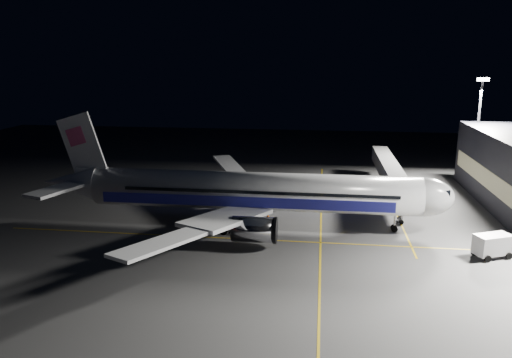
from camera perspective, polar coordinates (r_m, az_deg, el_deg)
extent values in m
plane|color=#4C4C4F|center=(75.09, -0.26, -5.28)|extent=(200.00, 200.00, 0.00)
cube|color=gold|center=(74.46, 7.42, -5.57)|extent=(0.25, 80.00, 0.01)
cube|color=gold|center=(69.51, -0.94, -6.89)|extent=(70.00, 0.25, 0.01)
cube|color=gold|center=(84.86, 15.61, -3.53)|extent=(0.25, 40.00, 0.01)
cylinder|color=silver|center=(73.52, -0.26, -1.38)|extent=(48.00, 5.60, 5.60)
ellipsoid|color=silver|center=(74.27, 18.42, -1.95)|extent=(8.96, 5.60, 5.60)
cube|color=black|center=(74.49, 20.21, -1.26)|extent=(2.20, 3.40, 0.90)
cone|color=silver|center=(82.22, -20.35, -0.40)|extent=(9.00, 5.49, 5.49)
cube|color=#22229E|center=(76.55, -0.72, -1.46)|extent=(42.24, 0.25, 1.50)
cube|color=#22229E|center=(71.26, -1.37, -2.63)|extent=(42.24, 0.25, 1.50)
cube|color=silver|center=(81.93, -1.23, -0.94)|extent=(11.36, 15.23, 1.53)
cube|color=silver|center=(66.82, -3.33, -4.42)|extent=(11.36, 15.23, 1.53)
cube|color=silver|center=(94.54, -3.07, 1.60)|extent=(8.57, 13.22, 1.31)
cube|color=silver|center=(56.35, -10.81, -7.26)|extent=(8.57, 13.22, 1.31)
cube|color=silver|center=(86.42, -18.49, 0.62)|extent=(6.20, 9.67, 0.45)
cube|color=silver|center=(77.50, -21.80, -1.14)|extent=(6.20, 9.67, 0.45)
cube|color=white|center=(79.99, -19.24, 3.64)|extent=(7.53, 0.40, 10.28)
cube|color=#E54E8C|center=(80.14, -19.83, 4.63)|extent=(3.22, 0.55, 3.22)
cylinder|color=#B7B7BF|center=(82.72, 1.41, -1.62)|extent=(5.60, 3.40, 3.40)
cylinder|color=#B7B7BF|center=(65.68, -0.30, -5.78)|extent=(5.60, 3.40, 3.40)
cylinder|color=#9999A0|center=(74.84, 15.54, -4.87)|extent=(0.26, 0.26, 2.50)
cylinder|color=black|center=(75.09, 15.50, -5.45)|extent=(0.90, 0.70, 0.90)
cylinder|color=#9999A0|center=(79.17, -1.99, -3.32)|extent=(0.26, 0.26, 2.50)
cylinder|color=#9999A0|center=(71.13, -3.14, -5.35)|extent=(0.26, 0.26, 2.50)
cylinder|color=black|center=(79.38, -1.98, -3.80)|extent=(1.10, 1.60, 1.10)
cylinder|color=black|center=(71.37, -3.13, -5.88)|extent=(1.10, 1.60, 1.10)
cube|color=#625E46|center=(90.71, 24.86, 0.06)|extent=(0.15, 36.00, 3.00)
cube|color=#B2B2B7|center=(93.32, 14.98, 1.00)|extent=(3.00, 33.90, 2.80)
cube|color=#B2B2B7|center=(78.09, 16.39, -1.58)|extent=(3.60, 3.20, 3.40)
cylinder|color=#9999A0|center=(78.93, 16.24, -3.71)|extent=(0.70, 0.70, 3.10)
cylinder|color=black|center=(78.44, 16.27, -4.74)|extent=(0.70, 0.30, 0.70)
cylinder|color=black|center=(80.13, 16.09, -4.34)|extent=(0.70, 0.30, 0.70)
cylinder|color=#59595E|center=(107.66, 23.95, 4.87)|extent=(0.44, 0.44, 20.00)
cube|color=#59595E|center=(106.74, 24.49, 10.33)|extent=(2.40, 0.50, 0.80)
cube|color=white|center=(106.41, 24.55, 10.32)|extent=(2.20, 0.15, 0.60)
cube|color=silver|center=(69.54, 25.42, -6.75)|extent=(5.06, 3.92, 2.49)
cube|color=silver|center=(71.55, 27.00, -6.94)|extent=(2.53, 2.70, 1.36)
cube|color=black|center=(71.37, 27.05, -6.52)|extent=(2.03, 2.31, 0.57)
cylinder|color=black|center=(71.81, 25.64, -7.24)|extent=(0.94, 0.63, 0.91)
cylinder|color=black|center=(70.22, 26.93, -7.86)|extent=(0.94, 0.63, 0.91)
cylinder|color=black|center=(69.79, 23.68, -7.63)|extent=(0.94, 0.63, 0.91)
cylinder|color=black|center=(68.15, 24.96, -8.28)|extent=(0.94, 0.63, 0.91)
cube|color=black|center=(88.81, 2.90, -1.73)|extent=(2.87, 2.35, 1.13)
cube|color=black|center=(88.62, 2.90, -1.29)|extent=(1.34, 1.34, 0.62)
sphere|color=#FFF2CC|center=(88.34, 2.37, -1.81)|extent=(0.27, 0.27, 0.27)
sphere|color=#FFF2CC|center=(87.89, 2.97, -1.90)|extent=(0.27, 0.27, 0.27)
cylinder|color=black|center=(89.30, 3.68, -1.97)|extent=(0.66, 0.44, 0.62)
cylinder|color=black|center=(87.78, 3.18, -2.24)|extent=(0.66, 0.44, 0.62)
cylinder|color=black|center=(90.08, 2.62, -1.81)|extent=(0.66, 0.44, 0.62)
cylinder|color=black|center=(88.58, 2.11, -2.08)|extent=(0.66, 0.44, 0.62)
cone|color=#F5600A|center=(79.88, -4.75, -3.91)|extent=(0.42, 0.42, 0.63)
cone|color=#F5600A|center=(78.55, 1.38, -4.16)|extent=(0.44, 0.44, 0.66)
cone|color=#F5600A|center=(87.81, 2.96, -2.25)|extent=(0.37, 0.37, 0.56)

